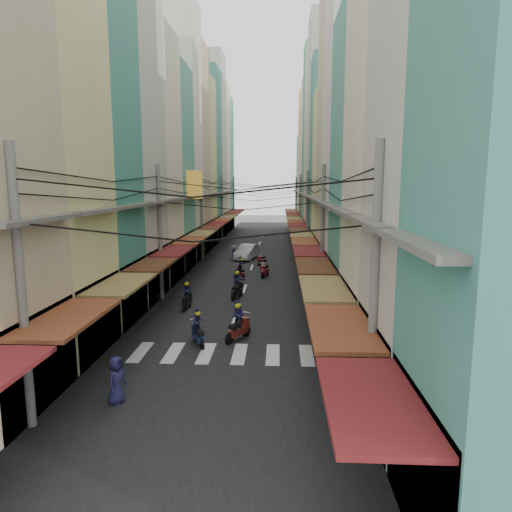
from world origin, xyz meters
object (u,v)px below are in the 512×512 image
(bicycle, at_px, (363,311))
(white_car, at_px, (247,259))
(market_umbrella, at_px, (379,298))
(traffic_sign, at_px, (330,292))

(bicycle, bearing_deg, white_car, 27.37)
(white_car, bearing_deg, bicycle, -52.90)
(bicycle, xyz_separation_m, market_umbrella, (-0.17, -4.58, 1.91))
(bicycle, bearing_deg, market_umbrella, -178.63)
(white_car, relative_size, bicycle, 3.15)
(bicycle, height_order, traffic_sign, traffic_sign)
(white_car, xyz_separation_m, market_umbrella, (7.59, -22.15, 1.91))
(white_car, distance_m, bicycle, 19.21)
(market_umbrella, xyz_separation_m, traffic_sign, (-2.10, 1.07, 0.01))
(bicycle, relative_size, traffic_sign, 0.58)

